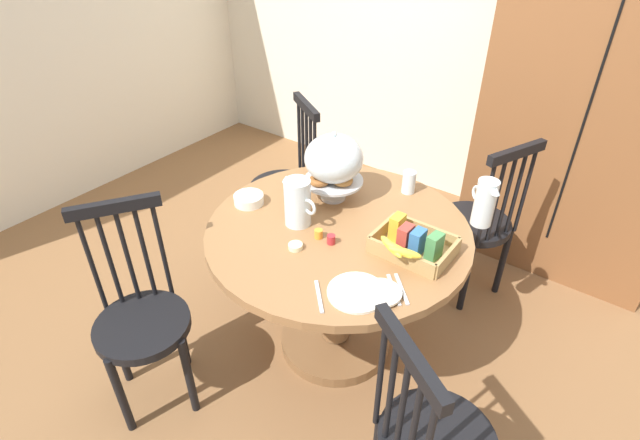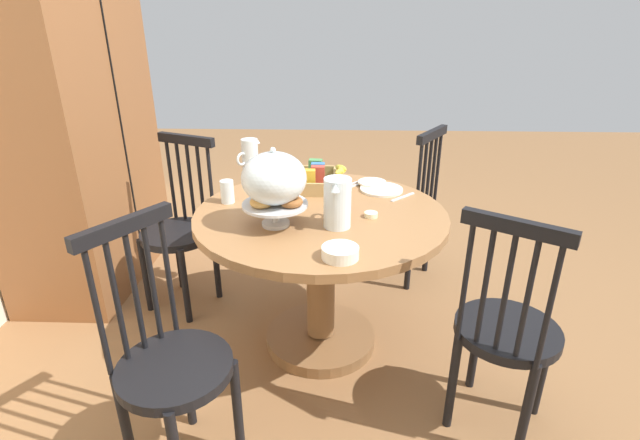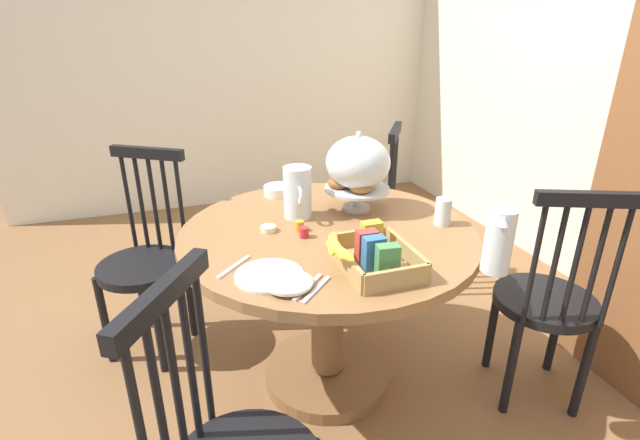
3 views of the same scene
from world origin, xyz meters
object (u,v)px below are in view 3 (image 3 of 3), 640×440
Objects in this scene: pastry_stand_with_dome at (358,165)px; cereal_bowl at (279,190)px; dining_table at (328,278)px; windsor_chair_near_window at (367,215)px; cereal_basket at (371,255)px; butter_dish at (268,229)px; windsor_chair_far_side at (547,304)px; china_plate_small at (289,282)px; china_plate_large at (269,276)px; windsor_chair_by_cabinet at (145,264)px; drinking_glass at (443,212)px; orange_juice_pitcher at (298,195)px; milk_pitcher at (498,243)px.

pastry_stand_with_dome is 2.46× the size of cereal_bowl.
dining_table is 0.89m from windsor_chair_near_window.
pastry_stand_with_dome is at bearing 43.54° from cereal_bowl.
cereal_basket is 5.27× the size of butter_dish.
windsor_chair_far_side is 1.15m from butter_dish.
pastry_stand_with_dome reaches higher than windsor_chair_near_window.
china_plate_large is at bearing -151.35° from china_plate_small.
cereal_basket is at bearing -91.84° from windsor_chair_far_side.
drinking_glass is at bearing 62.95° from windsor_chair_by_cabinet.
windsor_chair_near_window reaches higher than china_plate_large.
windsor_chair_by_cabinet is 4.43× the size of china_plate_large.
cereal_bowl is 2.33× the size of butter_dish.
windsor_chair_far_side is at bearing 15.60° from windsor_chair_near_window.
windsor_chair_by_cabinet is 1.18m from cereal_basket.
pastry_stand_with_dome is 0.55m from cereal_basket.
orange_juice_pitcher reaches higher than cereal_bowl.
windsor_chair_by_cabinet is 1.55m from milk_pitcher.
windsor_chair_near_window is 0.81m from pastry_stand_with_dome.
milk_pitcher is 1.54× the size of cereal_bowl.
cereal_bowl is at bearing 168.22° from china_plate_small.
orange_juice_pitcher is 0.52m from china_plate_large.
windsor_chair_far_side is 3.09× the size of cereal_basket.
windsor_chair_by_cabinet is at bearing -117.48° from orange_juice_pitcher.
windsor_chair_by_cabinet is 0.73m from butter_dish.
windsor_chair_by_cabinet is at bearing -131.14° from milk_pitcher.
orange_juice_pitcher is at bearing -168.12° from cereal_basket.
butter_dish is (0.39, -0.14, -0.01)m from cereal_bowl.
china_plate_small is (0.37, -0.26, 0.24)m from dining_table.
butter_dish is (-0.35, 0.08, 0.01)m from china_plate_large.
dining_table is 1.19× the size of windsor_chair_far_side.
windsor_chair_near_window is at bearing 151.15° from pastry_stand_with_dome.
orange_juice_pitcher is at bearing -116.51° from drinking_glass.
dining_table is 0.51m from china_plate_small.
cereal_basket is (0.50, 0.11, -0.05)m from orange_juice_pitcher.
windsor_chair_far_side is 8.86× the size of drinking_glass.
windsor_chair_far_side is 1.25m from cereal_bowl.
cereal_basket is (1.07, -0.47, 0.33)m from windsor_chair_near_window.
dining_table is at bearing 10.99° from cereal_bowl.
dining_table is 7.77× the size of china_plate_small.
windsor_chair_far_side is 4.52× the size of milk_pitcher.
pastry_stand_with_dome reaches higher than windsor_chair_by_cabinet.
drinking_glass reaches higher than china_plate_small.
china_plate_large is at bearing -75.46° from drinking_glass.
windsor_chair_by_cabinet reaches higher than cereal_basket.
cereal_bowl is at bearing 160.59° from butter_dish.
china_plate_large is 3.67× the size of butter_dish.
windsor_chair_near_window is at bearing 100.42° from windsor_chair_by_cabinet.
pastry_stand_with_dome is 1.09× the size of cereal_basket.
cereal_bowl is at bearing -152.25° from milk_pitcher.
windsor_chair_near_window is 4.54× the size of orange_juice_pitcher.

